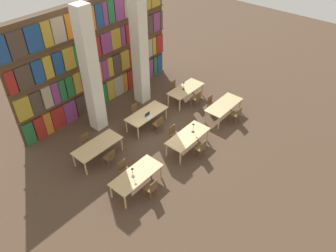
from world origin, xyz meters
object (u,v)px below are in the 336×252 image
object	(u,v)px
desk_lamp_1	(193,126)
pillar_center	(140,49)
chair_5	(212,103)
chair_7	(87,142)
chair_1	(124,169)
reading_table_1	(188,137)
chair_0	(151,188)
desk_lamp_2	(184,84)
reading_table_4	(147,114)
chair_10	(196,98)
reading_table_3	(98,146)
reading_table_0	(136,176)
chair_4	(237,114)
pillar_left	(91,72)
reading_table_2	(224,106)
desk_lamp_0	(132,171)
chair_3	(174,134)
chair_6	(110,157)
chair_9	(136,112)
reading_table_5	(186,90)
chair_2	(201,148)
chair_8	(158,124)
chair_11	(175,88)
laptop	(149,116)

from	to	relation	value
desk_lamp_1	pillar_center	bearing A→B (deg)	74.42
chair_5	chair_7	bearing A→B (deg)	-21.86
chair_1	reading_table_1	xyz separation A→B (m)	(3.12, -0.85, 0.19)
chair_0	desk_lamp_2	xyz separation A→B (m)	(6.02, 3.21, 0.58)
chair_5	desk_lamp_2	distance (m)	1.80
reading_table_4	chair_10	xyz separation A→B (m)	(2.99, -0.81, -0.19)
reading_table_3	chair_10	xyz separation A→B (m)	(6.06, -0.82, -0.19)
reading_table_1	desk_lamp_1	size ratio (longest dim) A/B	4.39
reading_table_0	chair_4	xyz separation A→B (m)	(6.30, -0.74, -0.19)
pillar_left	reading_table_1	distance (m)	5.17
reading_table_1	pillar_left	bearing A→B (deg)	109.36
reading_table_2	reading_table_4	bearing A→B (deg)	141.42
pillar_left	reading_table_3	bearing A→B (deg)	-129.89
desk_lamp_0	reading_table_4	xyz separation A→B (m)	(3.36, 2.46, -0.40)
reading_table_1	chair_3	bearing A→B (deg)	93.04
reading_table_0	chair_6	bearing A→B (deg)	85.22
desk_lamp_0	chair_9	distance (m)	4.69
chair_4	chair_5	xyz separation A→B (m)	(0.00, 1.51, 0.00)
pillar_center	reading_table_4	distance (m)	3.31
reading_table_4	chair_1	bearing A→B (deg)	-151.44
chair_9	reading_table_5	world-z (taller)	chair_9
chair_2	reading_table_3	size ratio (longest dim) A/B	0.41
reading_table_5	chair_6	bearing A→B (deg)	-173.54
chair_8	desk_lamp_2	size ratio (longest dim) A/B	1.91
chair_6	desk_lamp_2	distance (m)	5.99
reading_table_0	chair_10	distance (m)	6.41
desk_lamp_0	chair_5	world-z (taller)	desk_lamp_0
chair_6	chair_5	bearing A→B (deg)	-8.87
chair_5	reading_table_3	xyz separation A→B (m)	(-6.16, 1.71, 0.19)
chair_11	reading_table_4	bearing A→B (deg)	13.19
reading_table_0	reading_table_3	world-z (taller)	same
desk_lamp_1	chair_5	distance (m)	2.99
chair_7	reading_table_4	distance (m)	3.15
chair_6	pillar_left	bearing A→B (deg)	59.78
reading_table_0	chair_9	distance (m)	4.55
reading_table_5	chair_3	bearing A→B (deg)	-150.54
chair_0	laptop	xyz separation A→B (m)	(3.00, 2.95, 0.31)
desk_lamp_1	chair_11	xyz separation A→B (m)	(2.68, 3.28, -0.60)
desk_lamp_0	chair_11	xyz separation A→B (m)	(6.35, 3.16, -0.59)
reading_table_3	chair_11	distance (m)	6.10
reading_table_3	desk_lamp_2	bearing A→B (deg)	-0.31
chair_8	chair_10	distance (m)	2.98
reading_table_0	chair_1	size ratio (longest dim) A/B	2.45
chair_2	chair_0	bearing A→B (deg)	178.28
chair_9	reading_table_1	bearing A→B (deg)	89.13
reading_table_2	reading_table_3	world-z (taller)	same
chair_10	reading_table_4	bearing A→B (deg)	164.92
chair_4	chair_6	world-z (taller)	same
chair_7	chair_0	bearing A→B (deg)	88.50
pillar_center	desk_lamp_2	xyz separation A→B (m)	(1.33, -1.82, -1.93)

